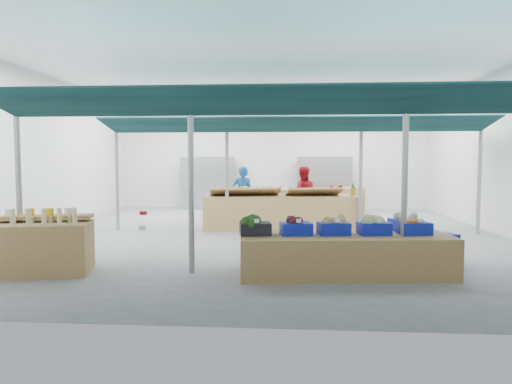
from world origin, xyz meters
TOP-DOWN VIEW (x-y plane):
  - floor at (0.00, 0.00)m, footprint 13.00×13.00m
  - hall at (0.00, 1.44)m, footprint 13.00×13.00m
  - pole_grid at (0.75, -1.75)m, footprint 10.00×4.60m
  - awnings at (0.75, -1.75)m, footprint 9.50×7.08m
  - back_shelving_left at (-2.50, 6.00)m, footprint 2.00×0.50m
  - back_shelving_right at (2.00, 6.00)m, footprint 2.00×0.50m
  - bottle_shelf at (-3.67, -4.27)m, footprint 2.06×1.51m
  - veg_counter at (1.56, -3.96)m, footprint 3.54×1.47m
  - fruit_counter at (0.46, 1.02)m, footprint 4.35×1.37m
  - far_counter at (0.70, 3.94)m, footprint 5.19×2.90m
  - crate_stack at (3.43, -3.12)m, footprint 0.56×0.48m
  - vendor_left at (-0.74, 2.12)m, footprint 0.66×0.46m
  - vendor_right at (1.06, 2.12)m, footprint 0.88×0.72m
  - crate_broccoli at (0.08, -4.10)m, footprint 0.56×0.45m
  - crate_beets at (0.75, -4.04)m, footprint 0.56×0.45m
  - crate_celeriac at (1.37, -3.98)m, footprint 0.56×0.45m
  - crate_cabbage at (2.04, -3.92)m, footprint 0.56×0.45m
  - crate_carrots at (2.71, -3.85)m, footprint 0.56×0.45m
  - sparrow at (-0.06, -4.24)m, footprint 0.12×0.09m
  - pole_ribbon at (-1.56, -4.81)m, footprint 0.12×0.12m
  - apple_heap_yellow at (-0.55, 0.83)m, footprint 1.99×1.01m
  - apple_heap_red at (1.33, 0.99)m, footprint 1.60×0.94m
  - pineapple at (2.39, 1.08)m, footprint 0.14×0.14m
  - crate_extra at (2.67, -3.42)m, footprint 0.57×0.46m

SIDE VIEW (x-z plane):
  - floor at x=0.00m, z-range 0.00..0.00m
  - crate_stack at x=3.43m, z-range 0.00..0.57m
  - veg_counter at x=1.56m, z-range 0.00..0.67m
  - fruit_counter at x=0.46m, z-range 0.00..0.92m
  - bottle_shelf at x=-3.67m, z-range -0.10..1.03m
  - far_counter at x=0.70m, z-range 0.00..0.93m
  - crate_carrots at x=2.71m, z-range 0.64..0.93m
  - crate_beets at x=0.75m, z-range 0.66..0.95m
  - crate_celeriac at x=1.37m, z-range 0.66..0.97m
  - crate_extra at x=2.67m, z-range 0.66..0.98m
  - crate_broccoli at x=0.08m, z-range 0.65..1.00m
  - crate_cabbage at x=2.04m, z-range 0.65..1.00m
  - vendor_left at x=-0.74m, z-range 0.00..1.71m
  - vendor_right at x=1.06m, z-range 0.00..1.71m
  - sparrow at x=-0.06m, z-range 0.86..0.98m
  - back_shelving_left at x=-2.50m, z-range 0.00..2.00m
  - back_shelving_right at x=2.00m, z-range 0.00..2.00m
  - pole_ribbon at x=-1.56m, z-range 0.94..1.22m
  - apple_heap_yellow at x=-0.55m, z-range 0.95..1.22m
  - apple_heap_red at x=1.33m, z-range 0.95..1.22m
  - pineapple at x=2.39m, z-range 0.90..1.29m
  - pole_grid at x=0.75m, z-range 0.31..3.31m
  - hall at x=0.00m, z-range -3.85..9.15m
  - awnings at x=0.75m, z-range 2.63..2.93m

